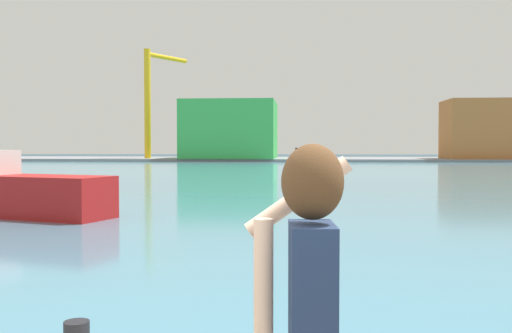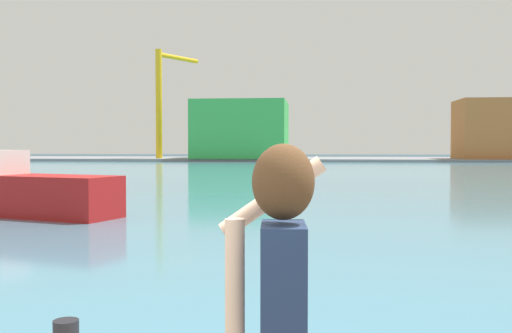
{
  "view_description": "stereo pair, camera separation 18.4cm",
  "coord_description": "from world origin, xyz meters",
  "px_view_note": "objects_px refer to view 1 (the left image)",
  "views": [
    {
      "loc": [
        0.52,
        -2.59,
        2.33
      ],
      "look_at": [
        -0.21,
        6.24,
        2.02
      ],
      "focal_mm": 41.13,
      "sensor_mm": 36.0,
      "label": 1
    },
    {
      "loc": [
        0.7,
        -2.58,
        2.33
      ],
      "look_at": [
        -0.21,
        6.24,
        2.02
      ],
      "focal_mm": 41.13,
      "sensor_mm": 36.0,
      "label": 2
    }
  ],
  "objects_px": {
    "person_photographer": "(310,293)",
    "warehouse_left": "(230,130)",
    "port_crane": "(152,94)",
    "warehouse_right": "(502,129)"
  },
  "relations": [
    {
      "from": "warehouse_right",
      "to": "warehouse_left",
      "type": "bearing_deg",
      "value": 179.18
    },
    {
      "from": "person_photographer",
      "to": "warehouse_left",
      "type": "distance_m",
      "value": 89.09
    },
    {
      "from": "person_photographer",
      "to": "warehouse_left",
      "type": "relative_size",
      "value": 0.12
    },
    {
      "from": "port_crane",
      "to": "warehouse_right",
      "type": "bearing_deg",
      "value": 0.29
    },
    {
      "from": "port_crane",
      "to": "warehouse_left",
      "type": "bearing_deg",
      "value": 3.96
    },
    {
      "from": "warehouse_left",
      "to": "port_crane",
      "type": "distance_m",
      "value": 13.53
    },
    {
      "from": "person_photographer",
      "to": "port_crane",
      "type": "bearing_deg",
      "value": 10.99
    },
    {
      "from": "warehouse_left",
      "to": "warehouse_right",
      "type": "relative_size",
      "value": 0.85
    },
    {
      "from": "port_crane",
      "to": "person_photographer",
      "type": "bearing_deg",
      "value": -74.75
    },
    {
      "from": "person_photographer",
      "to": "port_crane",
      "type": "distance_m",
      "value": 91.05
    }
  ]
}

